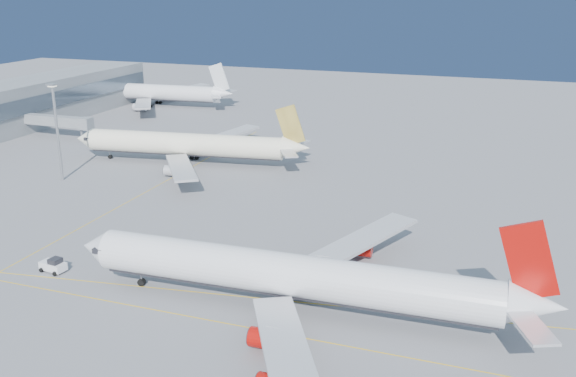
{
  "coord_description": "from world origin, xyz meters",
  "views": [
    {
      "loc": [
        37.95,
        -86.47,
        45.83
      ],
      "look_at": [
        -2.85,
        26.93,
        7.0
      ],
      "focal_mm": 40.0,
      "sensor_mm": 36.0,
      "label": 1
    }
  ],
  "objects_px": {
    "airliner_etihad": "(190,145)",
    "light_mast": "(57,124)",
    "airliner_third": "(154,92)",
    "airliner_virgin": "(299,277)",
    "pushback_tug": "(54,265)"
  },
  "relations": [
    {
      "from": "airliner_virgin",
      "to": "airliner_etihad",
      "type": "distance_m",
      "value": 84.69
    },
    {
      "from": "airliner_third",
      "to": "pushback_tug",
      "type": "height_order",
      "value": "airliner_third"
    },
    {
      "from": "airliner_virgin",
      "to": "light_mast",
      "type": "bearing_deg",
      "value": 149.02
    },
    {
      "from": "airliner_etihad",
      "to": "airliner_third",
      "type": "bearing_deg",
      "value": 119.04
    },
    {
      "from": "airliner_third",
      "to": "pushback_tug",
      "type": "xyz_separation_m",
      "value": [
        63.1,
        -137.13,
        -4.13
      ]
    },
    {
      "from": "airliner_third",
      "to": "light_mast",
      "type": "xyz_separation_m",
      "value": [
        30.51,
        -93.68,
        8.55
      ]
    },
    {
      "from": "pushback_tug",
      "to": "airliner_third",
      "type": "bearing_deg",
      "value": 122.7
    },
    {
      "from": "airliner_virgin",
      "to": "pushback_tug",
      "type": "distance_m",
      "value": 42.88
    },
    {
      "from": "airliner_virgin",
      "to": "airliner_etihad",
      "type": "height_order",
      "value": "airliner_virgin"
    },
    {
      "from": "airliner_etihad",
      "to": "light_mast",
      "type": "distance_m",
      "value": 33.77
    },
    {
      "from": "airliner_virgin",
      "to": "light_mast",
      "type": "distance_m",
      "value": 86.7
    },
    {
      "from": "airliner_third",
      "to": "pushback_tug",
      "type": "bearing_deg",
      "value": -70.34
    },
    {
      "from": "airliner_etihad",
      "to": "light_mast",
      "type": "xyz_separation_m",
      "value": [
        -22.27,
        -23.85,
        8.69
      ]
    },
    {
      "from": "airliner_etihad",
      "to": "light_mast",
      "type": "height_order",
      "value": "light_mast"
    },
    {
      "from": "pushback_tug",
      "to": "light_mast",
      "type": "relative_size",
      "value": 0.2
    }
  ]
}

